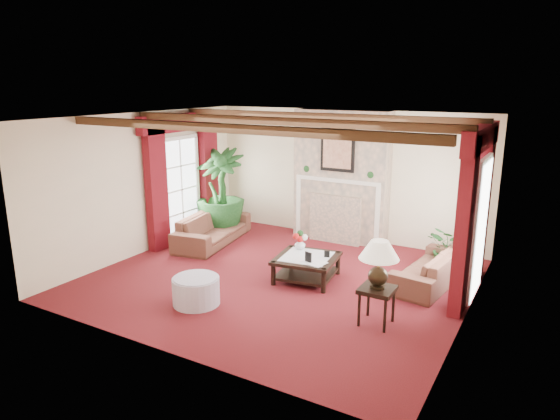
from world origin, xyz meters
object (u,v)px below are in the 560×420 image
Objects in this scene: coffee_table at (306,268)px; ottoman at (196,291)px; sofa_right at (431,262)px; sofa_left at (213,223)px; side_table at (376,306)px; potted_palm at (221,211)px.

ottoman is (-1.00, -1.68, 0.00)m from coffee_table.
sofa_right reaches higher than coffee_table.
coffee_table is at bearing -117.22° from sofa_left.
sofa_left is 3.05× the size of ottoman.
side_table is (4.16, -1.78, -0.14)m from sofa_left.
side_table is at bearing 15.94° from ottoman.
ottoman is at bearing -164.06° from side_table.
sofa_right reaches higher than side_table.
sofa_right is at bearing -6.53° from potted_palm.
sofa_left is 4.53m from side_table.
side_table is at bearing -28.43° from potted_palm.
sofa_right is 4.69m from potted_palm.
coffee_table is at bearing -57.18° from sofa_right.
coffee_table is at bearing 59.33° from ottoman.
potted_palm is at bearing 145.18° from coffee_table.
coffee_table is (-1.84, -0.88, -0.17)m from sofa_right.
sofa_left is 2.74m from coffee_table.
potted_palm reaches higher than side_table.
coffee_table is at bearing 148.57° from side_table.
sofa_right is at bearing 81.21° from side_table.
sofa_left is at bearing 156.80° from side_table.
sofa_left reaches higher than side_table.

